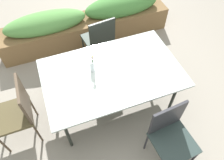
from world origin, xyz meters
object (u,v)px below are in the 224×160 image
object	(u,v)px
dining_table	(112,74)
chair_far_side	(100,39)
planter_box	(87,23)
flower_vase	(92,64)
chair_end_left	(17,111)
chair_near_right	(171,134)

from	to	relation	value
dining_table	chair_far_side	xyz separation A→B (m)	(0.13, 0.92, -0.20)
chair_far_side	planter_box	xyz separation A→B (m)	(-0.03, 0.70, -0.18)
dining_table	flower_vase	size ratio (longest dim) A/B	6.56
chair_end_left	planter_box	xyz separation A→B (m)	(1.35, 1.61, -0.20)
chair_near_right	flower_vase	distance (m)	1.26
dining_table	planter_box	bearing A→B (deg)	86.42
dining_table	chair_near_right	xyz separation A→B (m)	(0.39, -0.92, -0.22)
chair_end_left	planter_box	bearing A→B (deg)	-40.32
dining_table	planter_box	xyz separation A→B (m)	(0.10, 1.62, -0.38)
planter_box	dining_table	bearing A→B (deg)	-93.58
chair_far_side	chair_near_right	bearing A→B (deg)	-88.60
chair_end_left	flower_vase	size ratio (longest dim) A/B	3.67
dining_table	chair_near_right	distance (m)	1.02
chair_near_right	chair_end_left	size ratio (longest dim) A/B	0.93
chair_end_left	flower_vase	world-z (taller)	flower_vase
chair_near_right	chair_end_left	xyz separation A→B (m)	(-1.63, 0.92, 0.04)
dining_table	chair_end_left	bearing A→B (deg)	179.97
chair_near_right	chair_far_side	bearing A→B (deg)	-86.44
chair_near_right	chair_end_left	distance (m)	1.88
dining_table	chair_far_side	distance (m)	0.95
planter_box	chair_far_side	bearing A→B (deg)	-87.86
chair_far_side	chair_end_left	xyz separation A→B (m)	(-1.37, -0.92, 0.02)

